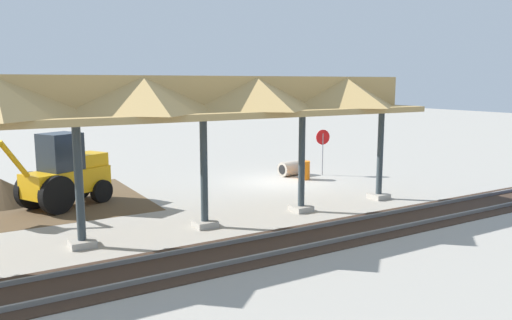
# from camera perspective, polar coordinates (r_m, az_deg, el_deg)

# --- Properties ---
(ground_plane) EXTENTS (120.00, 120.00, 0.00)m
(ground_plane) POSITION_cam_1_polar(r_m,az_deg,el_deg) (23.74, 2.42, -2.53)
(ground_plane) COLOR #9E998E
(dirt_work_zone) EXTENTS (8.14, 7.00, 0.01)m
(dirt_work_zone) POSITION_cam_1_polar(r_m,az_deg,el_deg) (21.29, -23.96, -4.63)
(dirt_work_zone) COLOR brown
(dirt_work_zone) RESTS_ON ground
(platform_canopy) EXTENTS (24.57, 3.20, 4.90)m
(platform_canopy) POSITION_cam_1_polar(r_m,az_deg,el_deg) (14.75, -20.05, 6.32)
(platform_canopy) COLOR #9E998E
(platform_canopy) RESTS_ON ground
(rail_tracks) EXTENTS (60.00, 2.58, 0.15)m
(rail_tracks) POSITION_cam_1_polar(r_m,az_deg,el_deg) (17.93, 16.31, -6.58)
(rail_tracks) COLOR slate
(rail_tracks) RESTS_ON ground
(stop_sign) EXTENTS (0.75, 0.16, 2.33)m
(stop_sign) POSITION_cam_1_polar(r_m,az_deg,el_deg) (25.46, 7.64, 2.00)
(stop_sign) COLOR gray
(stop_sign) RESTS_ON ground
(backhoe) EXTENTS (5.02, 3.35, 2.82)m
(backhoe) POSITION_cam_1_polar(r_m,az_deg,el_deg) (20.21, -21.18, -1.48)
(backhoe) COLOR orange
(backhoe) RESTS_ON ground
(dirt_mound) EXTENTS (5.88, 5.88, 1.92)m
(dirt_mound) POSITION_cam_1_polar(r_m,az_deg,el_deg) (22.10, -27.02, -4.37)
(dirt_mound) COLOR brown
(dirt_mound) RESTS_ON ground
(concrete_pipe) EXTENTS (1.30, 0.89, 0.74)m
(concrete_pipe) POSITION_cam_1_polar(r_m,az_deg,el_deg) (25.33, 4.03, -0.96)
(concrete_pipe) COLOR #9E9384
(concrete_pipe) RESTS_ON ground
(traffic_barrel) EXTENTS (0.56, 0.56, 0.90)m
(traffic_barrel) POSITION_cam_1_polar(r_m,az_deg,el_deg) (24.38, 5.52, -1.18)
(traffic_barrel) COLOR orange
(traffic_barrel) RESTS_ON ground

